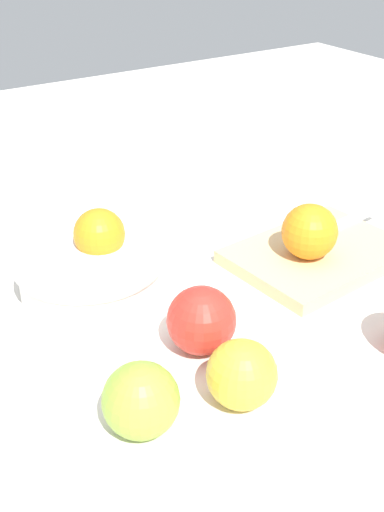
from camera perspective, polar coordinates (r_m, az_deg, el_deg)
ground_plane at (r=0.84m, az=6.29°, el=-4.62°), size 2.40×2.40×0.00m
bowl at (r=0.86m, az=-8.93°, el=-0.94°), size 0.20×0.20×0.10m
cutting_board at (r=0.95m, az=11.11°, el=0.13°), size 0.26×0.20×0.02m
orange_on_board at (r=0.91m, az=10.42°, el=2.16°), size 0.08×0.08×0.08m
knife at (r=1.01m, az=12.67°, el=2.74°), size 0.16×0.03×0.01m
apple_mid_left at (r=0.74m, az=0.84°, el=-5.75°), size 0.08×0.08×0.08m
apple_front_left at (r=0.64m, az=-4.57°, el=-12.67°), size 0.08×0.08×0.08m
apple_front_left_2 at (r=0.67m, az=4.45°, el=-10.46°), size 0.08×0.08×0.08m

